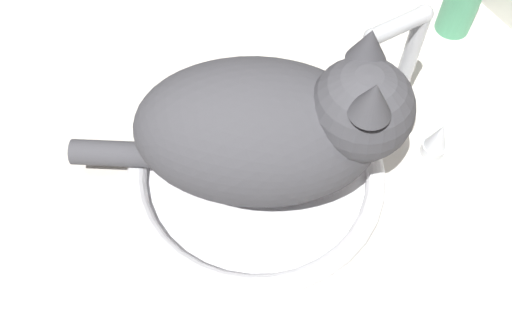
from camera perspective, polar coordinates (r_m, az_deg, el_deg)
countertop at (r=77.82cm, az=4.36°, el=-0.82°), size 104.54×82.13×3.00cm
sink_basin at (r=74.24cm, az=0.00°, el=-1.19°), size 33.05×33.05×2.55cm
faucet at (r=77.90cm, az=13.96°, el=7.97°), size 20.10×10.28×18.76cm
cat at (r=65.93cm, az=2.04°, el=3.17°), size 30.62×37.00×20.86cm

